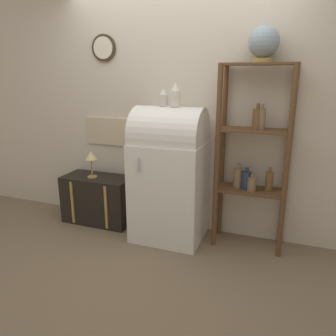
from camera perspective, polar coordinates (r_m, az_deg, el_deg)
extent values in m
plane|color=#7A664C|center=(3.40, -1.27, -13.54)|extent=(12.00, 12.00, 0.00)
cube|color=beige|center=(3.52, 2.12, 10.64)|extent=(7.00, 0.05, 2.70)
cylinder|color=#382D1E|center=(3.84, -11.12, 19.83)|extent=(0.28, 0.03, 0.28)
cylinder|color=beige|center=(3.83, -11.27, 19.84)|extent=(0.23, 0.01, 0.23)
cube|color=#C6B793|center=(3.88, -10.39, 6.30)|extent=(0.54, 0.02, 0.31)
cube|color=white|center=(3.40, 0.26, -4.02)|extent=(0.71, 0.59, 1.03)
cylinder|color=white|center=(3.25, 0.27, 5.72)|extent=(0.70, 0.56, 0.56)
cylinder|color=#B7B7BC|center=(3.09, -5.16, 0.53)|extent=(0.02, 0.02, 0.14)
cube|color=black|center=(3.93, -12.03, -5.32)|extent=(0.80, 0.38, 0.55)
cube|color=#AD8942|center=(3.90, -16.33, -5.80)|extent=(0.03, 0.01, 0.49)
cube|color=#AD8942|center=(3.66, -10.75, -6.83)|extent=(0.03, 0.01, 0.49)
cylinder|color=brown|center=(3.15, 8.51, 1.29)|extent=(0.05, 0.05, 1.78)
cylinder|color=brown|center=(3.09, 20.00, 0.20)|extent=(0.05, 0.05, 1.78)
cylinder|color=brown|center=(3.40, 9.47, 2.36)|extent=(0.05, 0.05, 1.78)
cylinder|color=brown|center=(3.35, 20.09, 1.37)|extent=(0.05, 0.05, 1.78)
cube|color=brown|center=(3.32, 14.12, -3.78)|extent=(0.66, 0.30, 0.02)
cube|color=brown|center=(3.17, 14.83, 6.34)|extent=(0.66, 0.30, 0.02)
cube|color=brown|center=(3.14, 15.63, 17.05)|extent=(0.66, 0.30, 0.02)
cylinder|color=brown|center=(3.18, 15.28, 8.24)|extent=(0.09, 0.09, 0.19)
cylinder|color=brown|center=(3.17, 15.44, 10.37)|extent=(0.04, 0.04, 0.05)
cylinder|color=#7F6647|center=(3.33, 12.08, -1.69)|extent=(0.10, 0.10, 0.19)
cylinder|color=#7F6647|center=(3.29, 12.20, 0.29)|extent=(0.04, 0.04, 0.05)
cylinder|color=#7F6647|center=(3.17, 16.02, 8.17)|extent=(0.07, 0.07, 0.19)
cylinder|color=#7F6647|center=(3.16, 16.18, 10.31)|extent=(0.03, 0.03, 0.05)
cylinder|color=brown|center=(3.29, 17.22, -2.26)|extent=(0.07, 0.07, 0.19)
cylinder|color=brown|center=(3.26, 17.39, -0.28)|extent=(0.03, 0.03, 0.05)
cylinder|color=#23334C|center=(3.29, 13.48, -2.11)|extent=(0.10, 0.10, 0.18)
cylinder|color=#23334C|center=(3.26, 13.60, -0.27)|extent=(0.04, 0.04, 0.04)
cylinder|color=#7F6647|center=(3.26, 14.36, -2.74)|extent=(0.08, 0.08, 0.13)
cylinder|color=#7F6647|center=(3.23, 14.46, -1.32)|extent=(0.03, 0.03, 0.03)
cylinder|color=#AD8942|center=(3.17, 16.14, 17.54)|extent=(0.18, 0.18, 0.04)
sphere|color=#7F939E|center=(3.18, 16.37, 20.34)|extent=(0.27, 0.27, 0.27)
cylinder|color=beige|center=(3.24, -0.81, 11.71)|extent=(0.09, 0.09, 0.11)
cone|color=beige|center=(3.24, -0.81, 13.20)|extent=(0.08, 0.08, 0.06)
cylinder|color=silver|center=(3.18, 1.30, 11.97)|extent=(0.10, 0.10, 0.15)
cone|color=silver|center=(3.18, 1.31, 14.02)|extent=(0.09, 0.09, 0.08)
cylinder|color=#AD8942|center=(3.82, -13.03, -1.50)|extent=(0.11, 0.11, 0.02)
cylinder|color=#AD8942|center=(3.79, -13.13, 0.04)|extent=(0.02, 0.02, 0.20)
cone|color=#DBC184|center=(3.75, -13.27, 2.15)|extent=(0.13, 0.13, 0.09)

